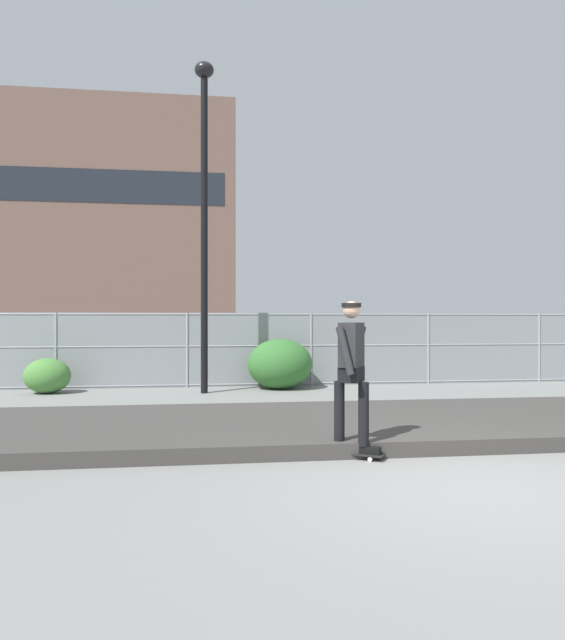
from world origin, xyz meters
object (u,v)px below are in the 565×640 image
(shrub_left, at_px, (47,376))
(parked_car_near, at_px, (215,346))
(skateboard, at_px, (351,453))
(shrub_center, at_px, (280,364))
(street_lamp, at_px, (204,190))
(skater, at_px, (351,366))

(shrub_left, bearing_deg, parked_car_near, 49.82)
(skateboard, bearing_deg, shrub_center, 89.69)
(shrub_left, bearing_deg, street_lamp, -6.62)
(skater, height_order, street_lamp, street_lamp)
(skater, xyz_separation_m, shrub_center, (0.04, 7.00, -0.52))
(skateboard, distance_m, skater, 1.07)
(skateboard, height_order, street_lamp, street_lamp)
(skater, xyz_separation_m, shrub_left, (-5.31, 6.89, -0.72))
(shrub_center, bearing_deg, skateboard, -90.31)
(skateboard, distance_m, street_lamp, 8.13)
(skater, bearing_deg, shrub_left, 127.65)
(skater, distance_m, shrub_center, 7.02)
(skateboard, bearing_deg, parked_car_near, 97.17)
(skateboard, distance_m, parked_car_near, 11.59)
(skater, distance_m, street_lamp, 7.58)
(street_lamp, height_order, shrub_center, street_lamp)
(skateboard, xyz_separation_m, skater, (0.00, 0.00, 1.07))
(parked_car_near, bearing_deg, street_lamp, -93.80)
(parked_car_near, distance_m, shrub_center, 4.71)
(skateboard, bearing_deg, street_lamp, 105.32)
(skateboard, xyz_separation_m, shrub_left, (-5.31, 6.89, 0.34))
(skateboard, relative_size, skater, 0.43)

